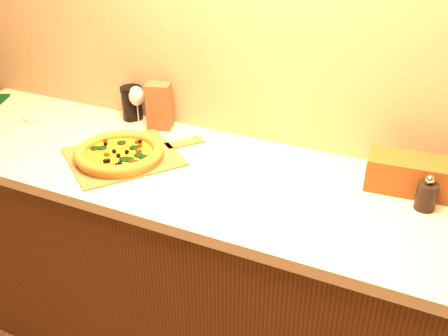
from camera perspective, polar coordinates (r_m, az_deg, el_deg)
cabinet at (r=2.01m, az=1.35°, el=-12.79°), size 2.80×0.65×0.86m
countertop at (r=1.75m, az=1.52°, el=-1.75°), size 2.84×0.68×0.04m
pizza_peel at (r=1.91m, az=-11.00°, el=1.37°), size 0.51×0.54×0.01m
pizza at (r=1.88m, az=-11.87°, el=1.68°), size 0.33×0.33×0.05m
bottle_cap at (r=1.84m, az=-11.60°, el=0.18°), size 0.03×0.03×0.01m
pepper_grinder at (r=1.67m, az=22.13°, el=-2.90°), size 0.06×0.06×0.12m
rolling_pin at (r=1.81m, az=21.36°, el=-1.13°), size 0.31×0.12×0.04m
bread_bag at (r=1.76m, az=22.65°, el=-1.05°), size 0.42×0.17×0.11m
wine_glass at (r=2.15m, az=-9.98°, el=8.00°), size 0.07×0.07×0.16m
paper_bag at (r=2.09m, az=-7.38°, el=7.03°), size 0.11×0.10×0.19m
dark_jar at (r=2.20m, az=-10.49°, el=7.31°), size 0.09×0.09×0.15m
side_plate at (r=2.35m, az=-20.11°, el=5.62°), size 0.20×0.20×0.01m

